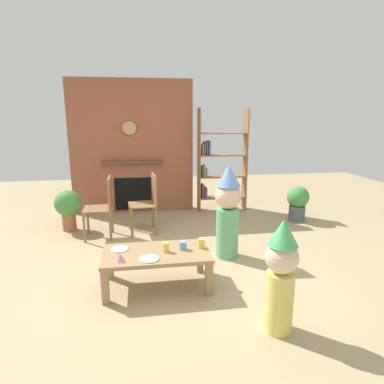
% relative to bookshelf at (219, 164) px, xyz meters
% --- Properties ---
extents(ground_plane, '(12.00, 12.00, 0.00)m').
position_rel_bookshelf_xyz_m(ground_plane, '(-0.96, -2.40, -0.89)').
color(ground_plane, tan).
extents(brick_fireplace_feature, '(2.20, 0.28, 2.40)m').
position_rel_bookshelf_xyz_m(brick_fireplace_feature, '(-1.57, 0.20, 0.30)').
color(brick_fireplace_feature, '#935138').
rests_on(brick_fireplace_feature, ground_plane).
extents(bookshelf, '(0.90, 0.28, 1.90)m').
position_rel_bookshelf_xyz_m(bookshelf, '(0.00, 0.00, 0.00)').
color(bookshelf, olive).
rests_on(bookshelf, ground_plane).
extents(coffee_table, '(1.10, 0.60, 0.38)m').
position_rel_bookshelf_xyz_m(coffee_table, '(-1.29, -2.73, -0.56)').
color(coffee_table, '#9E7A51').
rests_on(coffee_table, ground_plane).
extents(paper_cup_near_left, '(0.06, 0.06, 0.10)m').
position_rel_bookshelf_xyz_m(paper_cup_near_left, '(-1.20, -2.74, -0.45)').
color(paper_cup_near_left, '#F2CC4C').
rests_on(paper_cup_near_left, coffee_table).
extents(paper_cup_near_right, '(0.08, 0.08, 0.09)m').
position_rel_bookshelf_xyz_m(paper_cup_near_right, '(-1.02, -2.70, -0.46)').
color(paper_cup_near_right, '#669EE0').
rests_on(paper_cup_near_right, coffee_table).
extents(paper_cup_center, '(0.07, 0.07, 0.10)m').
position_rel_bookshelf_xyz_m(paper_cup_center, '(-0.82, -2.69, -0.45)').
color(paper_cup_center, '#F2CC4C').
rests_on(paper_cup_center, coffee_table).
extents(paper_plate_front, '(0.18, 0.18, 0.01)m').
position_rel_bookshelf_xyz_m(paper_plate_front, '(-1.68, -2.61, -0.50)').
color(paper_plate_front, white).
rests_on(paper_plate_front, coffee_table).
extents(paper_plate_rear, '(0.19, 0.19, 0.01)m').
position_rel_bookshelf_xyz_m(paper_plate_rear, '(-1.37, -2.90, -0.50)').
color(paper_plate_rear, white).
rests_on(paper_plate_rear, coffee_table).
extents(birthday_cake_slice, '(0.10, 0.10, 0.08)m').
position_rel_bookshelf_xyz_m(birthday_cake_slice, '(-1.65, -2.90, -0.46)').
color(birthday_cake_slice, pink).
rests_on(birthday_cake_slice, coffee_table).
extents(table_fork, '(0.11, 0.12, 0.01)m').
position_rel_bookshelf_xyz_m(table_fork, '(-0.90, -2.55, -0.50)').
color(table_fork, silver).
rests_on(table_fork, coffee_table).
extents(child_with_cone_hat, '(0.27, 0.27, 0.97)m').
position_rel_bookshelf_xyz_m(child_with_cone_hat, '(-0.34, -3.62, -0.37)').
color(child_with_cone_hat, '#E0CC66').
rests_on(child_with_cone_hat, ground_plane).
extents(child_in_pink, '(0.33, 0.33, 1.18)m').
position_rel_bookshelf_xyz_m(child_in_pink, '(-0.37, -2.10, -0.26)').
color(child_in_pink, '#66B27F').
rests_on(child_in_pink, ground_plane).
extents(dining_chair_left, '(0.40, 0.40, 0.90)m').
position_rel_bookshelf_xyz_m(dining_chair_left, '(-1.98, -1.16, -0.38)').
color(dining_chair_left, olive).
rests_on(dining_chair_left, ground_plane).
extents(dining_chair_middle, '(0.44, 0.44, 0.90)m').
position_rel_bookshelf_xyz_m(dining_chair_middle, '(-1.33, -1.02, -0.38)').
color(dining_chair_middle, olive).
rests_on(dining_chair_middle, ground_plane).
extents(potted_plant_tall, '(0.37, 0.37, 0.60)m').
position_rel_bookshelf_xyz_m(potted_plant_tall, '(1.19, -0.84, -0.55)').
color(potted_plant_tall, '#4C5660').
rests_on(potted_plant_tall, ground_plane).
extents(potted_plant_short, '(0.40, 0.40, 0.64)m').
position_rel_bookshelf_xyz_m(potted_plant_short, '(-2.57, -0.76, -0.49)').
color(potted_plant_short, '#9E5B42').
rests_on(potted_plant_short, ground_plane).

